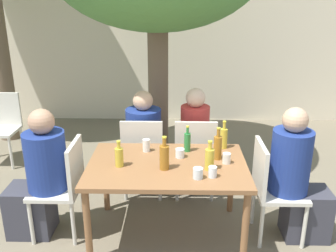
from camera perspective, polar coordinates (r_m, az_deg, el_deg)
The scene contains 23 objects.
ground_plane at distance 3.73m, azimuth -0.11°, elevation -16.01°, with size 30.00×30.00×0.00m, color #706651.
cafe_building_wall at distance 6.55m, azimuth 0.65°, elevation 12.86°, with size 10.00×0.08×2.80m.
dining_table_front at distance 3.39m, azimuth -0.12°, elevation -6.94°, with size 1.42×0.95×0.73m.
patio_chair_0 at distance 3.59m, azimuth -15.49°, elevation -8.33°, with size 0.44×0.44×0.93m.
patio_chair_1 at distance 3.55m, azimuth 15.45°, elevation -8.66°, with size 0.44×0.44×0.93m.
patio_chair_2 at distance 4.09m, azimuth -3.85°, elevation -4.04°, with size 0.44×0.44×0.93m.
patio_chair_3 at distance 4.08m, azimuth 4.12°, elevation -4.11°, with size 0.44×0.44×0.93m.
patio_chair_4 at distance 5.44m, azimuth -23.95°, elevation 0.35°, with size 0.44×0.44×0.93m.
person_seated_0 at distance 3.65m, azimuth -19.05°, elevation -7.73°, with size 0.58×0.37×1.23m.
person_seated_1 at distance 3.60m, azimuth 19.12°, elevation -7.97°, with size 0.58×0.35×1.26m.
person_seated_2 at distance 4.31m, azimuth -3.58°, elevation -2.71°, with size 0.39×0.59×1.18m.
person_seated_3 at distance 4.30m, azimuth 3.98°, elevation -2.70°, with size 0.32×0.56×1.22m.
amber_bottle_0 at distance 3.43m, azimuth 7.59°, elevation -3.18°, with size 0.08×0.08×0.30m.
oil_cruet_1 at distance 3.68m, azimuth 8.48°, elevation -1.77°, with size 0.07×0.07×0.28m.
oil_cruet_2 at distance 3.23m, azimuth 6.35°, elevation -4.94°, with size 0.08×0.08×0.26m.
oil_cruet_3 at distance 3.30m, azimuth -7.45°, elevation -4.63°, with size 0.07×0.07×0.24m.
amber_bottle_4 at distance 3.21m, azimuth -0.56°, elevation -4.69°, with size 0.08×0.08×0.30m.
green_bottle_5 at distance 3.57m, azimuth 2.97°, elevation -2.37°, with size 0.06×0.06×0.26m.
drinking_glass_0 at distance 3.59m, azimuth -3.33°, elevation -2.96°, with size 0.07×0.07×0.12m.
drinking_glass_1 at distance 3.12m, azimuth 6.81°, elevation -6.96°, with size 0.07×0.07×0.09m.
drinking_glass_2 at distance 3.38m, azimuth 8.91°, elevation -4.88°, with size 0.07×0.07×0.10m.
drinking_glass_3 at distance 3.46m, azimuth 1.83°, elevation -4.15°, with size 0.08×0.08×0.08m.
drinking_glass_4 at distance 3.09m, azimuth 4.58°, elevation -7.19°, with size 0.08×0.08×0.09m.
Camera 1 is at (0.08, -3.03, 2.17)m, focal length 40.00 mm.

